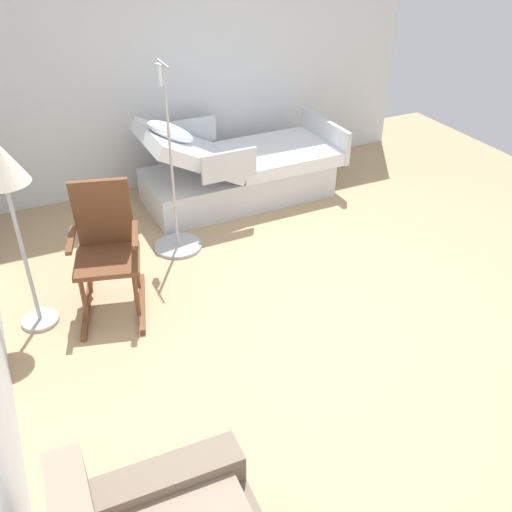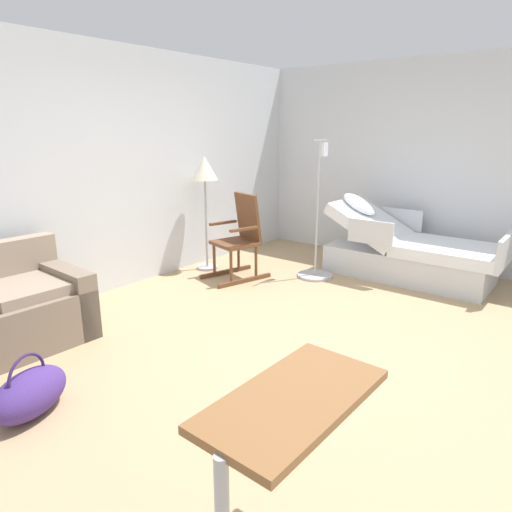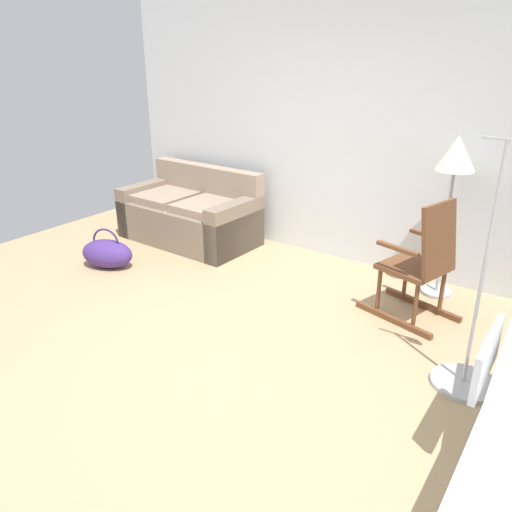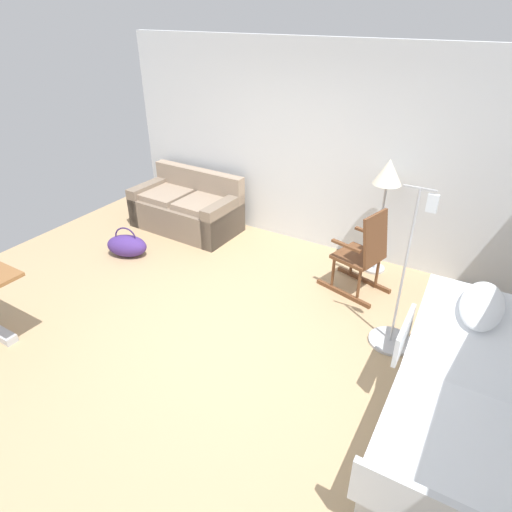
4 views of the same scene
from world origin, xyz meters
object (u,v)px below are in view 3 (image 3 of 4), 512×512
at_px(duffel_bag, 107,253).
at_px(floor_lamp, 455,165).
at_px(rocking_chair, 422,264).
at_px(iv_pole, 470,354).
at_px(couch, 191,215).

bearing_deg(duffel_bag, floor_lamp, 24.38).
bearing_deg(rocking_chair, iv_pole, -50.66).
relative_size(couch, duffel_bag, 2.56).
xyz_separation_m(couch, rocking_chair, (2.87, -0.33, 0.20)).
distance_m(rocking_chair, floor_lamp, 0.93).
height_order(couch, duffel_bag, couch).
relative_size(couch, iv_pole, 0.96).
bearing_deg(floor_lamp, duffel_bag, -155.62).
bearing_deg(iv_pole, floor_lamp, 114.49).
xyz_separation_m(rocking_chair, duffel_bag, (-3.03, -0.79, -0.35)).
distance_m(duffel_bag, iv_pole, 3.64).
xyz_separation_m(rocking_chair, floor_lamp, (0.00, 0.58, 0.72)).
bearing_deg(rocking_chair, duffel_bag, -165.32).
height_order(couch, rocking_chair, rocking_chair).
bearing_deg(floor_lamp, couch, -175.04).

